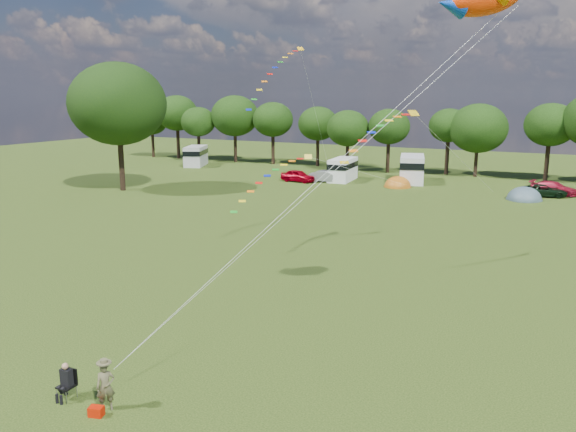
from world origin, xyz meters
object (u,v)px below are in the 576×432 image
at_px(big_tree, 118,104).
at_px(kite_flyer, 106,387).
at_px(car_c, 554,188).
at_px(campervan_a, 196,155).
at_px(car_b, 327,176).
at_px(tent_greyblue, 524,200).
at_px(camp_chair, 67,377).
at_px(car_a, 298,176).
at_px(campervan_c, 412,168).
at_px(tent_orange, 397,187).
at_px(campervan_b, 343,169).
at_px(car_d, 544,191).

distance_m(big_tree, kite_flyer, 44.91).
height_order(car_c, campervan_a, campervan_a).
relative_size(car_b, kite_flyer, 2.38).
height_order(tent_greyblue, camp_chair, camp_chair).
xyz_separation_m(car_a, campervan_c, (11.83, 5.91, 0.95)).
distance_m(big_tree, tent_orange, 31.07).
relative_size(campervan_a, campervan_b, 1.11).
bearing_deg(car_a, tent_greyblue, -84.60).
xyz_separation_m(tent_orange, camp_chair, (2.78, -48.05, 0.75)).
height_order(campervan_c, kite_flyer, campervan_c).
bearing_deg(tent_greyblue, camp_chair, -102.63).
bearing_deg(camp_chair, kite_flyer, 1.35).
xyz_separation_m(campervan_b, kite_flyer, (11.59, -49.64, -0.61)).
xyz_separation_m(big_tree, car_d, (40.09, 16.20, -8.41)).
xyz_separation_m(car_d, campervan_c, (-14.27, 3.51, 1.05)).
relative_size(car_b, tent_orange, 1.17).
bearing_deg(car_a, car_b, -62.61).
relative_size(campervan_a, campervan_c, 0.91).
height_order(car_d, campervan_a, campervan_a).
xyz_separation_m(campervan_a, kite_flyer, (35.58, -53.36, -0.69)).
relative_size(car_d, kite_flyer, 2.75).
height_order(car_c, camp_chair, car_c).
bearing_deg(car_d, campervan_a, 70.36).
bearing_deg(car_b, camp_chair, -175.27).
xyz_separation_m(car_a, tent_orange, (11.43, 1.64, -0.68)).
height_order(car_a, tent_greyblue, car_a).
height_order(car_a, campervan_b, campervan_b).
distance_m(car_b, car_c, 23.98).
xyz_separation_m(big_tree, camp_chair, (28.20, -32.61, -8.25)).
height_order(tent_orange, kite_flyer, kite_flyer).
height_order(big_tree, campervan_b, big_tree).
bearing_deg(campervan_c, car_d, -118.55).
xyz_separation_m(kite_flyer, camp_chair, (-1.65, -0.08, -0.03)).
relative_size(campervan_b, kite_flyer, 3.45).
xyz_separation_m(big_tree, campervan_b, (18.26, 17.11, -7.60)).
distance_m(car_d, tent_greyblue, 3.16).
height_order(campervan_a, kite_flyer, campervan_a).
relative_size(car_c, car_d, 0.99).
distance_m(car_a, camp_chair, 48.54).
bearing_deg(car_c, campervan_c, 96.57).
xyz_separation_m(car_c, campervan_a, (-46.66, 2.80, 0.83)).
bearing_deg(car_d, car_a, 81.38).
bearing_deg(camp_chair, tent_orange, 92.03).
bearing_deg(kite_flyer, car_c, 31.55).
bearing_deg(car_c, big_tree, 126.70).
xyz_separation_m(big_tree, car_c, (40.93, 18.02, -8.36)).
bearing_deg(camp_chair, big_tree, 129.57).
distance_m(car_c, car_d, 2.01).
bearing_deg(tent_greyblue, big_tree, -160.68).
bearing_deg(big_tree, car_a, 44.61).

